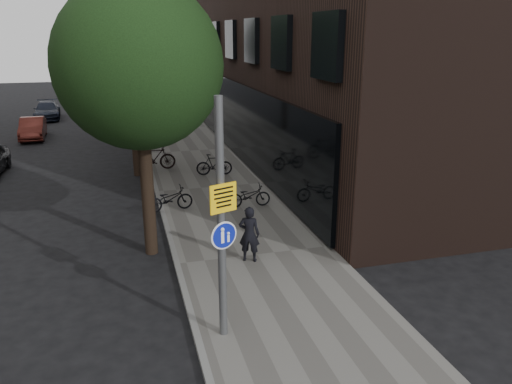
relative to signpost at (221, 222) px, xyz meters
name	(u,v)px	position (x,y,z in m)	size (l,w,h in m)	color
ground	(286,322)	(1.45, 0.21, -2.61)	(120.00, 120.00, 0.00)	black
sidewalk	(213,188)	(1.70, 10.21, -2.55)	(4.50, 60.00, 0.12)	slate
curb_edge	(157,193)	(-0.55, 10.21, -2.54)	(0.15, 60.00, 0.13)	slate
street_tree_near	(142,72)	(-1.08, 4.85, 2.50)	(4.40, 4.40, 7.50)	black
street_tree_mid	(131,57)	(-1.08, 13.35, 2.51)	(5.00, 5.00, 7.80)	black
street_tree_far	(126,50)	(-1.08, 22.35, 2.51)	(5.00, 5.00, 7.80)	black
signpost	(221,222)	(0.00, 0.00, 0.00)	(0.55, 0.22, 4.92)	#595B5E
pedestrian	(249,234)	(1.40, 3.23, -1.70)	(0.57, 0.37, 1.57)	black
parked_bike_facade_near	(249,196)	(2.49, 7.51, -2.08)	(0.54, 1.56, 0.82)	black
parked_bike_facade_far	(214,164)	(2.08, 11.94, -2.02)	(0.44, 1.56, 0.94)	black
parked_bike_curb_near	(169,199)	(-0.29, 7.83, -2.05)	(0.58, 1.66, 0.87)	black
parked_bike_curb_far	(155,158)	(-0.35, 13.50, -1.93)	(0.52, 1.84, 1.11)	black
parked_car_mid	(33,128)	(-6.80, 23.04, -1.98)	(1.32, 3.78, 1.25)	maroon
parked_car_far	(47,110)	(-6.82, 30.34, -1.99)	(1.74, 4.27, 1.24)	black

